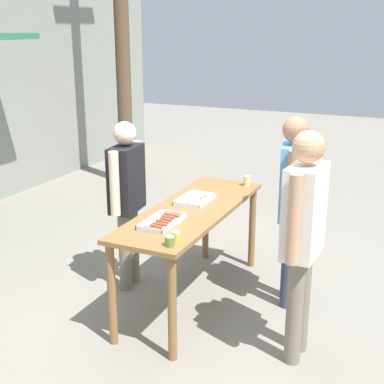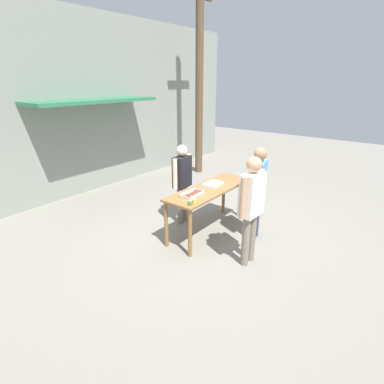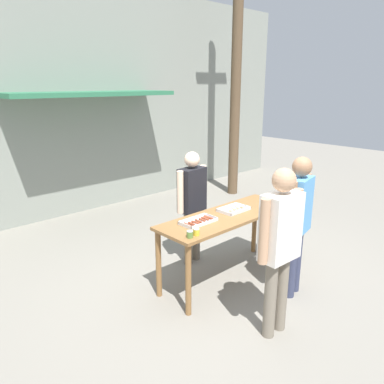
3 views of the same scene
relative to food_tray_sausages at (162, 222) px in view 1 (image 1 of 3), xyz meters
name	(u,v)px [view 1 (image 1 of 3)]	position (x,y,z in m)	size (l,w,h in m)	color
ground_plane	(192,299)	(0.49, -0.05, -0.94)	(24.00, 24.00, 0.00)	gray
serving_table	(192,221)	(0.49, -0.05, -0.15)	(2.04, 0.68, 0.93)	brown
food_tray_sausages	(162,222)	(0.00, 0.00, 0.00)	(0.46, 0.25, 0.04)	silver
food_tray_buns	(195,199)	(0.67, 0.00, 0.01)	(0.41, 0.27, 0.06)	silver
condiment_jar_mustard	(170,241)	(-0.40, -0.27, 0.03)	(0.07, 0.07, 0.08)	#567A38
condiment_jar_ketchup	(176,237)	(-0.30, -0.27, 0.03)	(0.07, 0.07, 0.08)	gold
beer_cup	(247,181)	(1.37, -0.27, 0.04)	(0.07, 0.07, 0.11)	#DBC67A
person_server_behind_table	(127,191)	(0.49, 0.65, 0.06)	(0.59, 0.26, 1.67)	#756B5B
person_customer_holding_hotdog	(303,227)	(-0.01, -1.19, 0.15)	(0.62, 0.25, 1.82)	#756B5B
person_customer_with_cup	(292,194)	(0.81, -0.89, 0.13)	(0.56, 0.29, 1.78)	#333851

